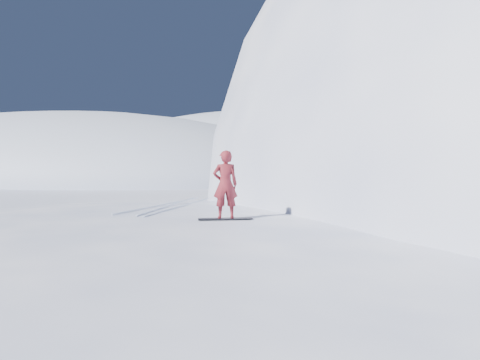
{
  "coord_description": "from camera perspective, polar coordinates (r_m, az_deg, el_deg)",
  "views": [
    {
      "loc": [
        8.1,
        -8.69,
        4.2
      ],
      "look_at": [
        2.37,
        3.35,
        3.5
      ],
      "focal_mm": 32.0,
      "sensor_mm": 36.0,
      "label": 1
    }
  ],
  "objects": [
    {
      "name": "ground",
      "position": [
        12.6,
        -17.26,
        -16.6
      ],
      "size": [
        400.0,
        400.0,
        0.0
      ],
      "primitive_type": "plane",
      "color": "white",
      "rests_on": "ground"
    },
    {
      "name": "snowboard",
      "position": [
        12.57,
        -1.97,
        -5.17
      ],
      "size": [
        1.49,
        1.12,
        0.03
      ],
      "primitive_type": "cube",
      "rotation": [
        0.0,
        0.0,
        0.58
      ],
      "color": "black",
      "rests_on": "near_ridge"
    },
    {
      "name": "snowboarder",
      "position": [
        12.46,
        -1.98,
        -0.59
      ],
      "size": [
        0.87,
        0.79,
        1.98
      ],
      "primitive_type": "imported",
      "rotation": [
        0.0,
        0.0,
        3.72
      ],
      "color": "maroon",
      "rests_on": "snowboard"
    },
    {
      "name": "near_ridge",
      "position": [
        14.31,
        -5.75,
        -14.08
      ],
      "size": [
        36.0,
        28.0,
        4.8
      ],
      "primitive_type": "ellipsoid",
      "color": "white",
      "rests_on": "ground"
    },
    {
      "name": "wind_bumps",
      "position": [
        14.47,
        -13.07,
        -13.95
      ],
      "size": [
        16.0,
        14.4,
        1.0
      ],
      "color": "white",
      "rests_on": "ground"
    },
    {
      "name": "far_ridge_a",
      "position": [
        104.09,
        -23.2,
        0.45
      ],
      "size": [
        120.0,
        70.0,
        28.0
      ],
      "primitive_type": "ellipsoid",
      "color": "white",
      "rests_on": "ground"
    },
    {
      "name": "peak_shoulder",
      "position": [
        29.05,
        29.06,
        -5.69
      ],
      "size": [
        28.0,
        24.0,
        18.0
      ],
      "primitive_type": "ellipsoid",
      "color": "white",
      "rests_on": "ground"
    },
    {
      "name": "board_tracks",
      "position": [
        16.35,
        -9.17,
        -3.29
      ],
      "size": [
        1.91,
        5.99,
        0.04
      ],
      "color": "silver",
      "rests_on": "ground"
    },
    {
      "name": "far_ridge_c",
      "position": [
        128.13,
        3.39,
        1.12
      ],
      "size": [
        140.0,
        90.0,
        36.0
      ],
      "primitive_type": "ellipsoid",
      "color": "white",
      "rests_on": "ground"
    }
  ]
}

